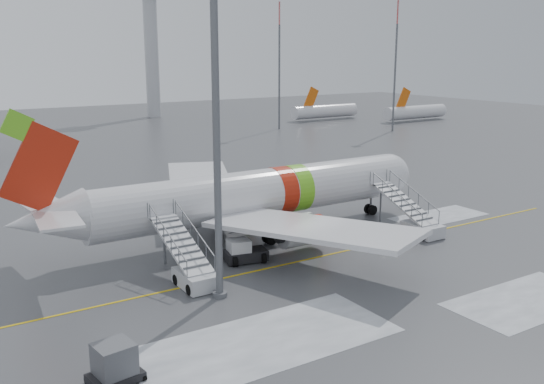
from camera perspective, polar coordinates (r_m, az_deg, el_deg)
ground at (r=42.96m, az=-0.88°, el=-6.76°), size 260.00×260.00×0.00m
airliner at (r=48.00m, az=-2.24°, el=-0.36°), size 35.03×32.97×11.18m
airstair_fwd at (r=50.87m, az=13.38°, el=-2.67°), size 2.05×7.70×3.48m
airstair_aft at (r=39.52m, az=-7.68°, el=-7.06°), size 2.05×7.70×3.48m
pushback_tug at (r=43.12m, az=-2.72°, el=-5.64°), size 3.22×2.67×1.69m
uld_container at (r=29.23m, az=-14.59°, el=-15.43°), size 2.48×1.95×1.87m
light_mast_near at (r=34.68m, az=-5.39°, el=12.30°), size 1.20×1.20×27.51m
control_tower at (r=139.19m, az=-11.35°, el=14.65°), size 6.40×6.40×30.00m
light_mast_far_ne at (r=115.24m, az=0.70°, el=12.80°), size 1.20×1.20×24.25m
light_mast_far_e at (r=114.26m, az=11.58°, el=12.54°), size 1.20×1.20×24.25m
distant_aircraft at (r=129.98m, az=7.82°, el=6.62°), size 35.00×18.00×8.00m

